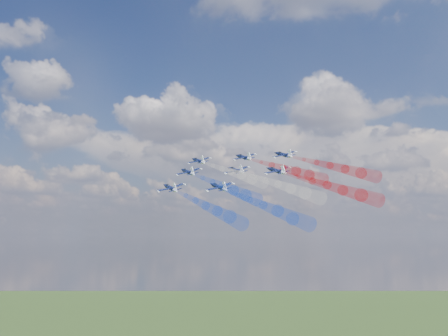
% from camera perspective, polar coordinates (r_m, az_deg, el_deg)
% --- Properties ---
extents(jet_lead, '(15.07, 14.73, 8.66)m').
position_cam_1_polar(jet_lead, '(196.58, -2.77, 0.78)').
color(jet_lead, black).
extents(trail_lead, '(33.88, 27.97, 15.45)m').
position_cam_1_polar(trail_lead, '(174.12, 0.78, -0.42)').
color(trail_lead, white).
extents(jet_inner_left, '(15.07, 14.73, 8.66)m').
position_cam_1_polar(jet_inner_left, '(181.52, -3.92, -0.43)').
color(jet_inner_left, black).
extents(trail_inner_left, '(33.88, 27.97, 15.45)m').
position_cam_1_polar(trail_inner_left, '(158.94, -0.19, -1.92)').
color(trail_inner_left, blue).
extents(jet_inner_right, '(15.07, 14.73, 8.66)m').
position_cam_1_polar(jet_inner_right, '(190.08, 2.15, 1.17)').
color(jet_inner_right, black).
extents(trail_inner_right, '(33.88, 27.97, 15.45)m').
position_cam_1_polar(trail_inner_right, '(168.74, 6.46, -0.03)').
color(trail_inner_right, red).
extents(jet_outer_left, '(15.07, 14.73, 8.66)m').
position_cam_1_polar(jet_outer_left, '(166.81, -5.81, -2.16)').
color(jet_outer_left, black).
extents(trail_outer_left, '(33.88, 27.97, 15.45)m').
position_cam_1_polar(trail_outer_left, '(144.05, -2.00, -4.08)').
color(trail_outer_left, blue).
extents(jet_center_third, '(15.07, 14.73, 8.66)m').
position_cam_1_polar(jet_center_third, '(176.46, 1.29, -0.26)').
color(jet_center_third, black).
extents(trail_center_third, '(33.88, 27.97, 15.45)m').
position_cam_1_polar(trail_center_third, '(155.06, 5.86, -1.76)').
color(trail_center_third, white).
extents(jet_outer_right, '(15.07, 14.73, 8.66)m').
position_cam_1_polar(jet_outer_right, '(186.19, 6.46, 1.44)').
color(jet_outer_right, black).
extents(trail_outer_right, '(33.88, 27.97, 15.45)m').
position_cam_1_polar(trail_outer_right, '(165.99, 11.40, 0.24)').
color(trail_outer_right, red).
extents(jet_rear_left, '(15.07, 14.73, 8.66)m').
position_cam_1_polar(jet_rear_left, '(160.29, -0.56, -2.08)').
color(jet_rear_left, black).
extents(trail_rear_left, '(33.88, 27.97, 15.45)m').
position_cam_1_polar(trail_rear_left, '(138.67, 4.26, -4.04)').
color(trail_rear_left, blue).
extents(jet_rear_right, '(15.07, 14.73, 8.66)m').
position_cam_1_polar(jet_rear_right, '(169.63, 5.69, -0.29)').
color(jet_rear_right, black).
extents(trail_rear_right, '(33.88, 27.97, 15.45)m').
position_cam_1_polar(trail_rear_right, '(149.40, 11.07, -1.85)').
color(trail_rear_right, red).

